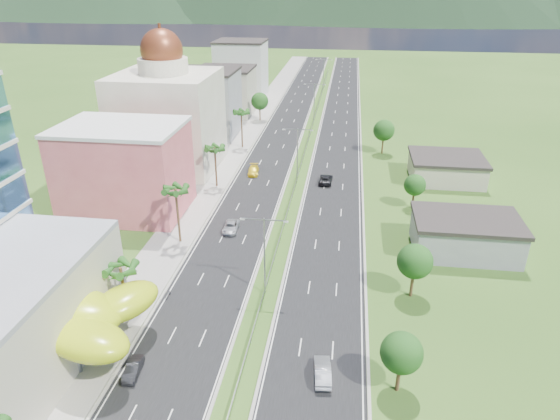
% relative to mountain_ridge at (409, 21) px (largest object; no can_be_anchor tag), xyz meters
% --- Properties ---
extents(ground, '(500.00, 500.00, 0.00)m').
position_rel_mountain_ridge_xyz_m(ground, '(-60.00, -450.00, 0.00)').
color(ground, '#2D5119').
rests_on(ground, ground).
extents(road_left, '(11.00, 260.00, 0.04)m').
position_rel_mountain_ridge_xyz_m(road_left, '(-67.50, -360.00, 0.02)').
color(road_left, black).
rests_on(road_left, ground).
extents(road_right, '(11.00, 260.00, 0.04)m').
position_rel_mountain_ridge_xyz_m(road_right, '(-52.50, -360.00, 0.02)').
color(road_right, black).
rests_on(road_right, ground).
extents(sidewalk_left, '(7.00, 260.00, 0.12)m').
position_rel_mountain_ridge_xyz_m(sidewalk_left, '(-77.00, -360.00, 0.06)').
color(sidewalk_left, gray).
rests_on(sidewalk_left, ground).
extents(median_guardrail, '(0.10, 216.06, 0.76)m').
position_rel_mountain_ridge_xyz_m(median_guardrail, '(-60.00, -378.01, 0.62)').
color(median_guardrail, gray).
rests_on(median_guardrail, ground).
extents(streetlight_median_b, '(6.04, 0.25, 11.00)m').
position_rel_mountain_ridge_xyz_m(streetlight_median_b, '(-60.00, -440.00, 6.75)').
color(streetlight_median_b, gray).
rests_on(streetlight_median_b, ground).
extents(streetlight_median_c, '(6.04, 0.25, 11.00)m').
position_rel_mountain_ridge_xyz_m(streetlight_median_c, '(-60.00, -400.00, 6.75)').
color(streetlight_median_c, gray).
rests_on(streetlight_median_c, ground).
extents(streetlight_median_d, '(6.04, 0.25, 11.00)m').
position_rel_mountain_ridge_xyz_m(streetlight_median_d, '(-60.00, -355.00, 6.75)').
color(streetlight_median_d, gray).
rests_on(streetlight_median_d, ground).
extents(streetlight_median_e, '(6.04, 0.25, 11.00)m').
position_rel_mountain_ridge_xyz_m(streetlight_median_e, '(-60.00, -310.00, 6.75)').
color(streetlight_median_e, gray).
rests_on(streetlight_median_e, ground).
extents(lime_canopy, '(18.00, 15.00, 7.40)m').
position_rel_mountain_ridge_xyz_m(lime_canopy, '(-80.00, -454.00, 4.99)').
color(lime_canopy, '#A9BF12').
rests_on(lime_canopy, ground).
extents(pink_shophouse, '(20.00, 15.00, 15.00)m').
position_rel_mountain_ridge_xyz_m(pink_shophouse, '(-88.00, -418.00, 7.50)').
color(pink_shophouse, '#D1555F').
rests_on(pink_shophouse, ground).
extents(domed_building, '(20.00, 20.00, 28.70)m').
position_rel_mountain_ridge_xyz_m(domed_building, '(-88.00, -395.00, 11.35)').
color(domed_building, beige).
rests_on(domed_building, ground).
extents(midrise_grey, '(16.00, 15.00, 16.00)m').
position_rel_mountain_ridge_xyz_m(midrise_grey, '(-87.00, -370.00, 8.00)').
color(midrise_grey, gray).
rests_on(midrise_grey, ground).
extents(midrise_beige, '(16.00, 15.00, 13.00)m').
position_rel_mountain_ridge_xyz_m(midrise_beige, '(-87.00, -348.00, 6.50)').
color(midrise_beige, '#BCB59B').
rests_on(midrise_beige, ground).
extents(midrise_white, '(16.00, 15.00, 18.00)m').
position_rel_mountain_ridge_xyz_m(midrise_white, '(-87.00, -325.00, 9.00)').
color(midrise_white, silver).
rests_on(midrise_white, ground).
extents(shed_near, '(15.00, 10.00, 5.00)m').
position_rel_mountain_ridge_xyz_m(shed_near, '(-32.00, -425.00, 2.50)').
color(shed_near, gray).
rests_on(shed_near, ground).
extents(shed_far, '(14.00, 12.00, 4.40)m').
position_rel_mountain_ridge_xyz_m(shed_far, '(-30.00, -395.00, 2.20)').
color(shed_far, '#BCB59B').
rests_on(shed_far, ground).
extents(palm_tree_b, '(3.60, 3.60, 8.10)m').
position_rel_mountain_ridge_xyz_m(palm_tree_b, '(-75.50, -448.00, 7.06)').
color(palm_tree_b, '#47301C').
rests_on(palm_tree_b, ground).
extents(palm_tree_c, '(3.60, 3.60, 9.60)m').
position_rel_mountain_ridge_xyz_m(palm_tree_c, '(-75.50, -428.00, 8.50)').
color(palm_tree_c, '#47301C').
rests_on(palm_tree_c, ground).
extents(palm_tree_d, '(3.60, 3.60, 8.60)m').
position_rel_mountain_ridge_xyz_m(palm_tree_d, '(-75.50, -405.00, 7.54)').
color(palm_tree_d, '#47301C').
rests_on(palm_tree_d, ground).
extents(palm_tree_e, '(3.60, 3.60, 9.40)m').
position_rel_mountain_ridge_xyz_m(palm_tree_e, '(-75.50, -380.00, 8.31)').
color(palm_tree_e, '#47301C').
rests_on(palm_tree_e, ground).
extents(leafy_tree_lfar, '(4.90, 4.90, 8.05)m').
position_rel_mountain_ridge_xyz_m(leafy_tree_lfar, '(-75.50, -355.00, 5.58)').
color(leafy_tree_lfar, '#47301C').
rests_on(leafy_tree_lfar, ground).
extents(leafy_tree_ra, '(4.20, 4.20, 6.90)m').
position_rel_mountain_ridge_xyz_m(leafy_tree_ra, '(-44.00, -455.00, 4.78)').
color(leafy_tree_ra, '#47301C').
rests_on(leafy_tree_ra, ground).
extents(leafy_tree_rb, '(4.55, 4.55, 7.47)m').
position_rel_mountain_ridge_xyz_m(leafy_tree_rb, '(-41.00, -438.00, 5.18)').
color(leafy_tree_rb, '#47301C').
rests_on(leafy_tree_rb, ground).
extents(leafy_tree_rc, '(3.85, 3.85, 6.33)m').
position_rel_mountain_ridge_xyz_m(leafy_tree_rc, '(-38.00, -410.00, 4.37)').
color(leafy_tree_rc, '#47301C').
rests_on(leafy_tree_rc, ground).
extents(leafy_tree_rd, '(4.90, 4.90, 8.05)m').
position_rel_mountain_ridge_xyz_m(leafy_tree_rd, '(-42.00, -380.00, 5.58)').
color(leafy_tree_rd, '#47301C').
rests_on(leafy_tree_rd, ground).
extents(mountain_ridge, '(860.00, 140.00, 90.00)m').
position_rel_mountain_ridge_xyz_m(mountain_ridge, '(0.00, 0.00, 0.00)').
color(mountain_ridge, black).
rests_on(mountain_ridge, ground).
extents(car_dark_left, '(1.77, 4.07, 1.30)m').
position_rel_mountain_ridge_xyz_m(car_dark_left, '(-71.27, -456.53, 0.69)').
color(car_dark_left, black).
rests_on(car_dark_left, road_left).
extents(car_silver_mid_left, '(2.52, 5.09, 1.39)m').
position_rel_mountain_ridge_xyz_m(car_silver_mid_left, '(-68.41, -423.33, 0.73)').
color(car_silver_mid_left, '#9A9CA1').
rests_on(car_silver_mid_left, road_left).
extents(car_yellow_far_left, '(2.72, 5.46, 1.52)m').
position_rel_mountain_ridge_xyz_m(car_yellow_far_left, '(-69.53, -397.34, 0.80)').
color(car_yellow_far_left, gold).
rests_on(car_yellow_far_left, road_left).
extents(car_silver_right, '(2.16, 4.95, 1.58)m').
position_rel_mountain_ridge_xyz_m(car_silver_right, '(-51.57, -454.28, 0.83)').
color(car_silver_right, '#94959B').
rests_on(car_silver_right, road_right).
extents(car_dark_far_right, '(2.72, 5.57, 1.52)m').
position_rel_mountain_ridge_xyz_m(car_dark_far_right, '(-54.15, -400.29, 0.80)').
color(car_dark_far_right, black).
rests_on(car_dark_far_right, road_right).
extents(motorcycle, '(0.60, 1.77, 1.12)m').
position_rel_mountain_ridge_xyz_m(motorcycle, '(-72.30, -442.75, 0.60)').
color(motorcycle, black).
rests_on(motorcycle, road_left).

